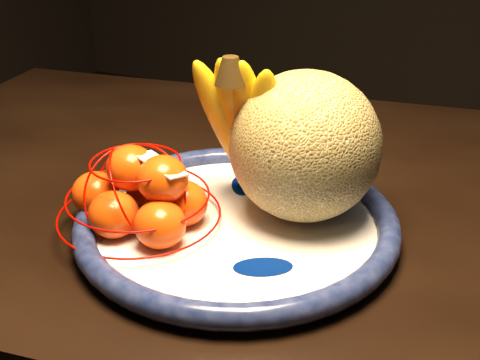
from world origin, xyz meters
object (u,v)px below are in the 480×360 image
at_px(banana_bunch, 245,122).
at_px(cantaloupe, 305,146).
at_px(dining_table, 278,227).
at_px(fruit_bowl, 237,222).
at_px(mandarin_bag, 141,196).

bearing_deg(banana_bunch, cantaloupe, -1.51).
relative_size(dining_table, fruit_bowl, 3.66).
relative_size(dining_table, banana_bunch, 6.70).
distance_m(cantaloupe, banana_bunch, 0.08).
distance_m(cantaloupe, mandarin_bag, 0.21).
height_order(dining_table, banana_bunch, banana_bunch).
height_order(dining_table, mandarin_bag, mandarin_bag).
bearing_deg(cantaloupe, mandarin_bag, -148.38).
height_order(fruit_bowl, cantaloupe, cantaloupe).
distance_m(dining_table, banana_bunch, 0.22).
height_order(dining_table, cantaloupe, cantaloupe).
xyz_separation_m(dining_table, cantaloupe, (0.06, -0.09, 0.18)).
xyz_separation_m(fruit_bowl, mandarin_bag, (-0.11, -0.05, 0.04)).
height_order(cantaloupe, banana_bunch, banana_bunch).
distance_m(banana_bunch, mandarin_bag, 0.16).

